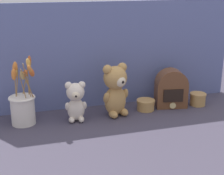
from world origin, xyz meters
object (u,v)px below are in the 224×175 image
(teddy_bear_large, at_px, (115,89))
(flower_vase, at_px, (23,105))
(decorative_tin_short, at_px, (198,99))
(decorative_tin_tall, at_px, (146,105))
(teddy_bear_medium, at_px, (76,101))
(vintage_radio, at_px, (171,89))

(teddy_bear_large, xyz_separation_m, flower_vase, (-0.47, 0.02, -0.05))
(decorative_tin_short, bearing_deg, decorative_tin_tall, 177.45)
(teddy_bear_medium, height_order, vintage_radio, vintage_radio)
(vintage_radio, xyz_separation_m, decorative_tin_tall, (-0.15, -0.01, -0.07))
(teddy_bear_large, xyz_separation_m, teddy_bear_medium, (-0.21, -0.02, -0.04))
(flower_vase, bearing_deg, teddy_bear_medium, -8.12)
(decorative_tin_tall, height_order, decorative_tin_short, decorative_tin_short)
(teddy_bear_medium, xyz_separation_m, vintage_radio, (0.54, 0.04, -0.01))
(decorative_tin_tall, bearing_deg, teddy_bear_medium, -174.97)
(flower_vase, distance_m, decorative_tin_tall, 0.65)
(decorative_tin_tall, xyz_separation_m, decorative_tin_short, (0.31, -0.01, 0.01))
(decorative_tin_short, bearing_deg, teddy_bear_large, -179.40)
(teddy_bear_medium, bearing_deg, teddy_bear_large, 4.16)
(teddy_bear_large, height_order, flower_vase, flower_vase)
(teddy_bear_large, distance_m, decorative_tin_short, 0.50)
(teddy_bear_medium, bearing_deg, flower_vase, 171.88)
(teddy_bear_large, relative_size, vintage_radio, 1.29)
(vintage_radio, distance_m, decorative_tin_short, 0.17)
(teddy_bear_large, height_order, decorative_tin_tall, teddy_bear_large)
(flower_vase, height_order, decorative_tin_short, flower_vase)
(teddy_bear_large, height_order, vintage_radio, teddy_bear_large)
(teddy_bear_large, distance_m, flower_vase, 0.47)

